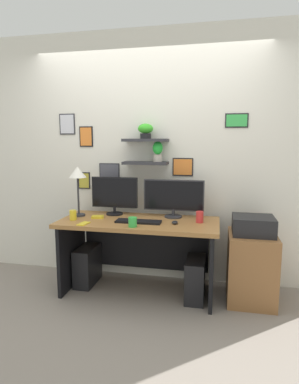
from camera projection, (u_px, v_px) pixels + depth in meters
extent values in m
plane|color=gray|center=(139.00, 291.00, 3.32)|extent=(8.00, 8.00, 0.00)
cube|color=silver|center=(148.00, 158.00, 3.54)|extent=(4.40, 0.04, 2.70)
cube|color=#2D2D33|center=(146.00, 163.00, 3.43)|extent=(0.48, 0.20, 0.03)
cube|color=#2D2D33|center=(146.00, 140.00, 3.39)|extent=(0.48, 0.20, 0.03)
cylinder|color=black|center=(146.00, 136.00, 3.38)|extent=(0.12, 0.12, 0.05)
ellipsoid|color=green|center=(146.00, 129.00, 3.37)|extent=(0.16, 0.16, 0.10)
cylinder|color=#B2A899|center=(158.00, 158.00, 3.39)|extent=(0.09, 0.09, 0.08)
ellipsoid|color=green|center=(158.00, 148.00, 3.38)|extent=(0.11, 0.11, 0.14)
cube|color=black|center=(183.00, 167.00, 3.45)|extent=(0.22, 0.02, 0.19)
cube|color=orange|center=(183.00, 167.00, 3.44)|extent=(0.20, 0.00, 0.17)
cube|color=#2D2D33|center=(110.00, 172.00, 3.63)|extent=(0.23, 0.02, 0.20)
cube|color=#4C4C56|center=(109.00, 172.00, 3.62)|extent=(0.21, 0.00, 0.17)
cube|color=black|center=(237.00, 121.00, 3.27)|extent=(0.23, 0.02, 0.14)
cube|color=green|center=(237.00, 120.00, 3.26)|extent=(0.20, 0.00, 0.12)
cube|color=#2D2D33|center=(67.00, 124.00, 3.65)|extent=(0.18, 0.02, 0.23)
cube|color=silver|center=(67.00, 124.00, 3.64)|extent=(0.16, 0.00, 0.21)
cube|color=black|center=(86.00, 137.00, 3.62)|extent=(0.16, 0.02, 0.22)
cube|color=orange|center=(86.00, 137.00, 3.62)|extent=(0.13, 0.00, 0.20)
cube|color=black|center=(84.00, 180.00, 3.71)|extent=(0.14, 0.02, 0.19)
cube|color=gold|center=(84.00, 181.00, 3.70)|extent=(0.12, 0.00, 0.17)
cube|color=#9E6B38|center=(139.00, 222.00, 3.20)|extent=(1.57, 0.68, 0.04)
cube|color=black|center=(72.00, 253.00, 3.41)|extent=(0.04, 0.62, 0.71)
cube|color=black|center=(212.00, 264.00, 3.11)|extent=(0.04, 0.62, 0.71)
cube|color=black|center=(145.00, 246.00, 3.55)|extent=(1.37, 0.02, 0.50)
cylinder|color=black|center=(115.00, 214.00, 3.47)|extent=(0.18, 0.18, 0.02)
cylinder|color=black|center=(115.00, 210.00, 3.46)|extent=(0.03, 0.03, 0.07)
cube|color=black|center=(115.00, 192.00, 3.44)|extent=(0.50, 0.02, 0.33)
cube|color=black|center=(114.00, 192.00, 3.43)|extent=(0.48, 0.00, 0.30)
cylinder|color=#2D2D33|center=(173.00, 216.00, 3.34)|extent=(0.18, 0.18, 0.02)
cylinder|color=#2D2D33|center=(173.00, 213.00, 3.33)|extent=(0.03, 0.03, 0.07)
cube|color=#2D2D33|center=(174.00, 195.00, 3.31)|extent=(0.62, 0.02, 0.32)
cube|color=black|center=(173.00, 195.00, 3.30)|extent=(0.60, 0.00, 0.30)
cube|color=black|center=(138.00, 221.00, 3.12)|extent=(0.44, 0.14, 0.02)
ellipsoid|color=black|center=(175.00, 222.00, 3.06)|extent=(0.06, 0.09, 0.03)
cylinder|color=#2D2D33|center=(79.00, 215.00, 3.40)|extent=(0.13, 0.13, 0.02)
cylinder|color=#2D2D33|center=(78.00, 196.00, 3.37)|extent=(0.02, 0.02, 0.39)
cone|color=white|center=(77.00, 172.00, 3.33)|extent=(0.18, 0.18, 0.11)
cube|color=yellow|center=(84.00, 224.00, 3.06)|extent=(0.09, 0.15, 0.01)
cylinder|color=green|center=(133.00, 222.00, 2.95)|extent=(0.08, 0.08, 0.09)
cylinder|color=yellow|center=(73.00, 215.00, 3.21)|extent=(0.07, 0.07, 0.10)
cube|color=yellow|center=(98.00, 217.00, 3.30)|extent=(0.13, 0.10, 0.02)
cylinder|color=red|center=(200.00, 217.00, 3.11)|extent=(0.07, 0.07, 0.11)
cube|color=brown|center=(251.00, 268.00, 3.09)|extent=(0.44, 0.50, 0.66)
cube|color=black|center=(253.00, 225.00, 3.02)|extent=(0.38, 0.34, 0.17)
cube|color=black|center=(88.00, 265.00, 3.49)|extent=(0.18, 0.40, 0.40)
cube|color=black|center=(195.00, 279.00, 3.15)|extent=(0.18, 0.40, 0.40)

